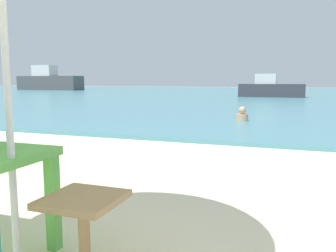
{
  "coord_description": "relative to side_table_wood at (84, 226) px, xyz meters",
  "views": [
    {
      "loc": [
        1.02,
        -1.5,
        1.23
      ],
      "look_at": [
        -0.62,
        3.0,
        0.6
      ],
      "focal_mm": 37.55,
      "sensor_mm": 36.0,
      "label": 1
    }
  ],
  "objects": [
    {
      "name": "swimmer_person",
      "position": [
        -0.23,
        8.28,
        -0.11
      ],
      "size": [
        0.34,
        0.34,
        0.41
      ],
      "color": "tan",
      "rests_on": "sea_water"
    },
    {
      "name": "boat_tanker",
      "position": [
        -25.77,
        32.1,
        0.75
      ],
      "size": [
        7.8,
        2.13,
        2.84
      ],
      "color": "#4C4C4C",
      "rests_on": "sea_water"
    },
    {
      "name": "boat_sailboat",
      "position": [
        -0.46,
        23.07,
        0.29
      ],
      "size": [
        4.3,
        1.17,
        1.56
      ],
      "color": "#38383F",
      "rests_on": "sea_water"
    },
    {
      "name": "side_table_wood",
      "position": [
        0.0,
        0.0,
        0.0
      ],
      "size": [
        0.44,
        0.44,
        0.54
      ],
      "color": "#9E7A51",
      "rests_on": "ground_plane"
    },
    {
      "name": "sea_water",
      "position": [
        0.15,
        29.77,
        -0.31
      ],
      "size": [
        120.0,
        50.0,
        0.08
      ],
      "primitive_type": "cube",
      "color": "teal",
      "rests_on": "ground_plane"
    }
  ]
}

